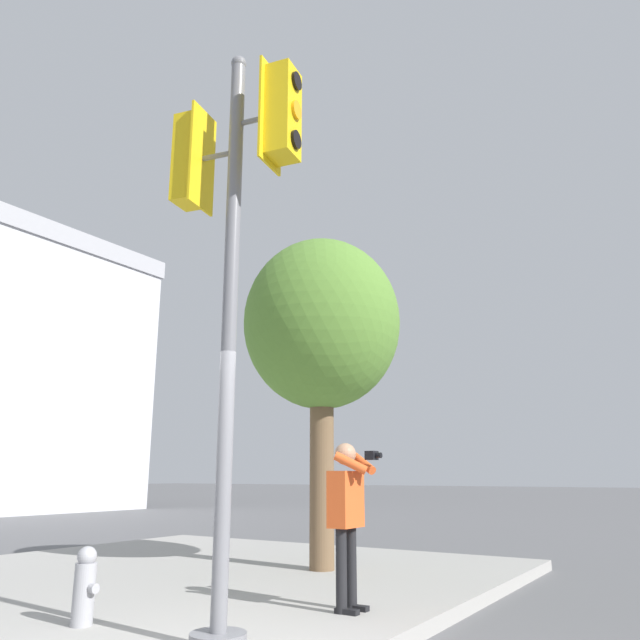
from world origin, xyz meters
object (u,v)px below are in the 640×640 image
at_px(fire_hydrant, 85,586).
at_px(street_tree, 322,326).
at_px(traffic_signal_pole, 232,232).
at_px(person_photographer, 347,508).

bearing_deg(fire_hydrant, street_tree, -0.41).
xyz_separation_m(street_tree, fire_hydrant, (-4.00, 0.03, -3.22)).
distance_m(traffic_signal_pole, fire_hydrant, 3.48).
distance_m(person_photographer, fire_hydrant, 2.57).
relative_size(traffic_signal_pole, fire_hydrant, 7.81).
bearing_deg(fire_hydrant, traffic_signal_pole, -87.71).
bearing_deg(traffic_signal_pole, person_photographer, -5.76).
xyz_separation_m(person_photographer, street_tree, (2.21, 1.69, 2.57)).
height_order(traffic_signal_pole, fire_hydrant, traffic_signal_pole).
bearing_deg(street_tree, fire_hydrant, 179.59).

